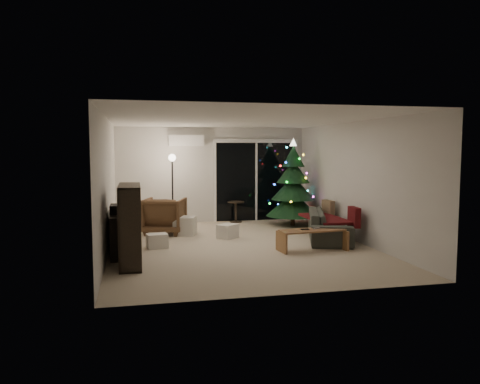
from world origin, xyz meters
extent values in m
plane|color=beige|center=(0.00, 0.00, 0.00)|extent=(6.50, 6.50, 0.00)
plane|color=white|center=(0.00, 0.00, 2.50)|extent=(6.50, 6.50, 0.00)
cube|color=silver|center=(0.00, 3.25, 1.25)|extent=(5.00, 0.02, 2.50)
cube|color=silver|center=(0.00, -3.25, 1.25)|extent=(5.00, 0.02, 2.50)
cube|color=silver|center=(-2.50, 0.00, 1.25)|extent=(0.02, 6.50, 2.50)
cube|color=silver|center=(2.50, 0.00, 1.25)|extent=(0.02, 6.50, 2.50)
cube|color=black|center=(1.20, 3.23, 1.05)|extent=(2.20, 0.02, 2.10)
cube|color=white|center=(-0.70, 3.13, 2.15)|extent=(0.90, 0.22, 0.28)
cube|color=#3F3833|center=(1.20, 3.75, -0.05)|extent=(2.60, 1.00, 0.10)
cube|color=white|center=(1.20, 4.15, 0.50)|extent=(2.20, 0.06, 1.00)
cube|color=black|center=(-2.25, -0.33, 0.38)|extent=(0.55, 1.25, 0.76)
cube|color=black|center=(-2.25, -0.33, 0.84)|extent=(0.39, 0.46, 0.16)
imported|color=#4C3520|center=(-1.36, 1.70, 0.41)|extent=(1.11, 1.13, 0.82)
cube|color=beige|center=(-0.92, 1.43, 0.21)|extent=(0.58, 0.58, 0.41)
cube|color=beige|center=(-1.60, 0.13, 0.14)|extent=(0.43, 0.35, 0.28)
cube|color=beige|center=(-0.05, 0.86, 0.15)|extent=(0.53, 0.52, 0.30)
cylinder|color=black|center=(0.59, 3.00, 0.28)|extent=(0.57, 0.57, 0.55)
cylinder|color=black|center=(-1.11, 2.45, 0.87)|extent=(0.28, 0.28, 1.75)
imported|color=#474C45|center=(2.05, 0.25, 0.31)|extent=(1.49, 2.28, 0.62)
cube|color=maroon|center=(1.95, 0.25, 0.45)|extent=(0.66, 1.53, 0.05)
cube|color=#97785F|center=(2.30, 0.90, 0.56)|extent=(0.16, 0.42, 0.41)
cube|color=maroon|center=(2.30, -0.40, 0.56)|extent=(0.15, 0.42, 0.41)
cube|color=black|center=(1.12, -0.76, 0.42)|extent=(0.16, 0.05, 0.02)
cube|color=slate|center=(1.37, -0.71, 0.42)|extent=(0.16, 0.09, 0.02)
cone|color=black|center=(1.89, 2.16, 1.10)|extent=(1.79, 1.79, 2.19)
camera|label=1|loc=(-1.98, -9.01, 1.91)|focal=35.00mm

